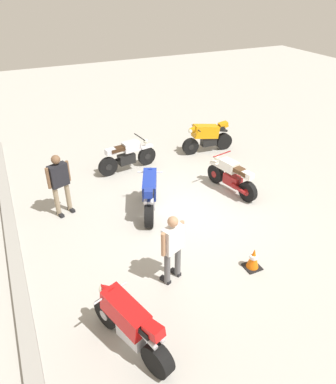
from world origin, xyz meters
The scene contains 10 objects.
ground_plane centered at (0.00, 0.00, 0.00)m, with size 40.00×40.00×0.00m, color #ADAAA3.
curb_edge centered at (0.00, 4.60, 0.07)m, with size 14.00×0.30×0.15m, color gray.
motorcycle_silver_cruiser centered at (3.08, 0.72, 0.52)m, with size 0.70×2.09×1.09m.
motorcycle_orange_sportbike centered at (3.24, -2.42, 0.59)m, with size 0.70×1.96×1.14m.
motorcycle_cream_vintage centered at (0.45, -1.64, 0.49)m, with size 1.94×0.71×1.07m.
motorcycle_red_sportbike centered at (-3.32, 2.94, 0.59)m, with size 1.89×0.95×1.14m.
motorcycle_blue_sportbike centered at (0.49, 0.99, 0.59)m, with size 1.85×1.04×1.14m.
person_in_white_shirt centered at (-2.14, 1.56, 0.93)m, with size 0.44×0.63×1.64m.
person_in_black_shirt centered at (1.41, 3.17, 1.01)m, with size 0.44×0.66×1.75m.
traffic_cone centered at (-2.58, -0.22, 0.26)m, with size 0.36×0.36×0.53m.
Camera 1 is at (-7.35, 4.09, 5.73)m, focal length 34.09 mm.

